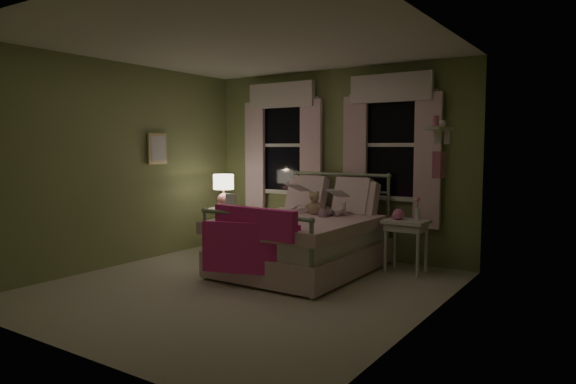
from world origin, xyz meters
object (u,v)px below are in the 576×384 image
Objects in this scene: table_lamp at (224,187)px; nightstand_right at (406,228)px; child_right at (340,194)px; nightstand_left at (224,224)px; bed at (304,240)px; child_left at (303,188)px; teddy_bear at (315,205)px.

table_lamp reaches higher than nightstand_right.
table_lamp is 2.65m from nightstand_right.
child_right is 1.86m from nightstand_left.
nightstand_right is (2.60, 0.31, -0.40)m from table_lamp.
bed is 4.38× the size of table_lamp.
table_lamp is at bearing 19.47° from child_left.
nightstand_left is 1.40× the size of table_lamp.
nightstand_left is at bearing -173.29° from nightstand_right.
child_right is 1.79m from table_lamp.
child_right is at bearing -168.46° from child_left.
child_right is 2.33× the size of teddy_bear.
teddy_bear is 1.17m from nightstand_right.
table_lamp is (-1.50, -0.01, 0.16)m from teddy_bear.
nightstand_right is at bearing 14.97° from teddy_bear.
teddy_bear is 0.67× the size of table_lamp.
teddy_bear is at bearing 162.04° from child_left.
child_right is 1.11× the size of nightstand_left.
bed is 2.82× the size of child_right.
child_right reaches higher than table_lamp.
child_left is at bearing 7.94° from nightstand_left.
teddy_bear is at bearing -165.03° from nightstand_right.
teddy_bear is at bearing 46.74° from child_right.
nightstand_right is (1.10, 0.56, 0.17)m from bed.
child_left is 1.27× the size of nightstand_left.
teddy_bear is at bearing 90.00° from bed.
bed is at bearing -9.51° from table_lamp.
table_lamp is 0.73× the size of nightstand_right.
bed is 0.74m from child_right.
table_lamp is at bearing -173.29° from nightstand_right.
teddy_bear is (0.28, -0.16, -0.19)m from child_left.
nightstand_left is (-1.50, 0.25, 0.03)m from bed.
child_left is 0.37m from teddy_bear.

